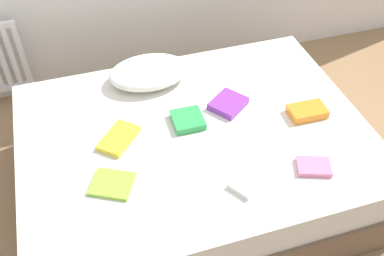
{
  "coord_description": "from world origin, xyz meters",
  "views": [
    {
      "loc": [
        -0.54,
        -1.69,
        2.25
      ],
      "look_at": [
        0.0,
        0.05,
        0.48
      ],
      "focal_mm": 41.24,
      "sensor_mm": 36.0,
      "label": 1
    }
  ],
  "objects_px": {
    "textbook_orange": "(307,111)",
    "pillow": "(149,72)",
    "textbook_yellow": "(119,138)",
    "textbook_white": "(252,178)",
    "bed": "(194,161)",
    "textbook_lime": "(112,184)",
    "textbook_pink": "(314,167)",
    "textbook_purple": "(228,104)",
    "textbook_green": "(188,120)"
  },
  "relations": [
    {
      "from": "pillow",
      "to": "textbook_orange",
      "type": "height_order",
      "value": "pillow"
    },
    {
      "from": "textbook_yellow",
      "to": "textbook_lime",
      "type": "bearing_deg",
      "value": -154.8
    },
    {
      "from": "textbook_purple",
      "to": "textbook_green",
      "type": "distance_m",
      "value": 0.28
    },
    {
      "from": "textbook_lime",
      "to": "textbook_orange",
      "type": "distance_m",
      "value": 1.2
    },
    {
      "from": "textbook_green",
      "to": "textbook_orange",
      "type": "bearing_deg",
      "value": -10.6
    },
    {
      "from": "textbook_pink",
      "to": "textbook_orange",
      "type": "relative_size",
      "value": 0.8
    },
    {
      "from": "textbook_pink",
      "to": "textbook_green",
      "type": "bearing_deg",
      "value": 154.43
    },
    {
      "from": "pillow",
      "to": "bed",
      "type": "bearing_deg",
      "value": -75.62
    },
    {
      "from": "bed",
      "to": "textbook_purple",
      "type": "bearing_deg",
      "value": 29.28
    },
    {
      "from": "textbook_orange",
      "to": "textbook_white",
      "type": "height_order",
      "value": "textbook_orange"
    },
    {
      "from": "bed",
      "to": "textbook_yellow",
      "type": "relative_size",
      "value": 8.32
    },
    {
      "from": "textbook_green",
      "to": "textbook_yellow",
      "type": "xyz_separation_m",
      "value": [
        -0.41,
        -0.02,
        -0.01
      ]
    },
    {
      "from": "bed",
      "to": "pillow",
      "type": "bearing_deg",
      "value": 104.38
    },
    {
      "from": "bed",
      "to": "pillow",
      "type": "height_order",
      "value": "pillow"
    },
    {
      "from": "pillow",
      "to": "textbook_pink",
      "type": "distance_m",
      "value": 1.17
    },
    {
      "from": "bed",
      "to": "textbook_orange",
      "type": "bearing_deg",
      "value": -5.39
    },
    {
      "from": "bed",
      "to": "textbook_yellow",
      "type": "distance_m",
      "value": 0.5
    },
    {
      "from": "textbook_lime",
      "to": "textbook_pink",
      "type": "relative_size",
      "value": 1.19
    },
    {
      "from": "bed",
      "to": "textbook_green",
      "type": "distance_m",
      "value": 0.29
    },
    {
      "from": "pillow",
      "to": "textbook_orange",
      "type": "relative_size",
      "value": 2.35
    },
    {
      "from": "textbook_lime",
      "to": "textbook_pink",
      "type": "height_order",
      "value": "textbook_pink"
    },
    {
      "from": "textbook_orange",
      "to": "textbook_lime",
      "type": "bearing_deg",
      "value": -169.33
    },
    {
      "from": "textbook_white",
      "to": "textbook_pink",
      "type": "bearing_deg",
      "value": -36.28
    },
    {
      "from": "pillow",
      "to": "textbook_green",
      "type": "xyz_separation_m",
      "value": [
        0.12,
        -0.45,
        -0.05
      ]
    },
    {
      "from": "textbook_purple",
      "to": "textbook_yellow",
      "type": "bearing_deg",
      "value": 150.72
    },
    {
      "from": "textbook_lime",
      "to": "textbook_orange",
      "type": "xyz_separation_m",
      "value": [
        1.18,
        0.18,
        0.01
      ]
    },
    {
      "from": "textbook_orange",
      "to": "textbook_yellow",
      "type": "bearing_deg",
      "value": 175.62
    },
    {
      "from": "textbook_orange",
      "to": "pillow",
      "type": "bearing_deg",
      "value": 145.68
    },
    {
      "from": "bed",
      "to": "textbook_yellow",
      "type": "xyz_separation_m",
      "value": [
        -0.42,
        0.06,
        0.27
      ]
    },
    {
      "from": "bed",
      "to": "textbook_purple",
      "type": "distance_m",
      "value": 0.4
    },
    {
      "from": "bed",
      "to": "textbook_purple",
      "type": "height_order",
      "value": "textbook_purple"
    },
    {
      "from": "textbook_purple",
      "to": "textbook_yellow",
      "type": "height_order",
      "value": "textbook_purple"
    },
    {
      "from": "pillow",
      "to": "textbook_yellow",
      "type": "xyz_separation_m",
      "value": [
        -0.29,
        -0.47,
        -0.05
      ]
    },
    {
      "from": "bed",
      "to": "textbook_green",
      "type": "relative_size",
      "value": 11.13
    },
    {
      "from": "textbook_purple",
      "to": "textbook_white",
      "type": "xyz_separation_m",
      "value": [
        -0.08,
        -0.57,
        -0.01
      ]
    },
    {
      "from": "textbook_lime",
      "to": "textbook_orange",
      "type": "height_order",
      "value": "textbook_orange"
    },
    {
      "from": "textbook_purple",
      "to": "pillow",
      "type": "bearing_deg",
      "value": 99.0
    },
    {
      "from": "pillow",
      "to": "textbook_purple",
      "type": "xyz_separation_m",
      "value": [
        0.39,
        -0.39,
        -0.05
      ]
    },
    {
      "from": "textbook_pink",
      "to": "textbook_green",
      "type": "distance_m",
      "value": 0.74
    },
    {
      "from": "pillow",
      "to": "textbook_lime",
      "type": "bearing_deg",
      "value": -115.95
    },
    {
      "from": "pillow",
      "to": "textbook_purple",
      "type": "height_order",
      "value": "pillow"
    },
    {
      "from": "textbook_yellow",
      "to": "textbook_white",
      "type": "distance_m",
      "value": 0.76
    },
    {
      "from": "bed",
      "to": "textbook_lime",
      "type": "distance_m",
      "value": 0.63
    },
    {
      "from": "pillow",
      "to": "textbook_purple",
      "type": "relative_size",
      "value": 2.52
    },
    {
      "from": "textbook_green",
      "to": "textbook_white",
      "type": "bearing_deg",
      "value": -68.21
    },
    {
      "from": "textbook_pink",
      "to": "textbook_white",
      "type": "relative_size",
      "value": 0.7
    },
    {
      "from": "textbook_orange",
      "to": "textbook_purple",
      "type": "bearing_deg",
      "value": 155.45
    },
    {
      "from": "pillow",
      "to": "textbook_purple",
      "type": "bearing_deg",
      "value": -44.53
    },
    {
      "from": "textbook_lime",
      "to": "textbook_green",
      "type": "xyz_separation_m",
      "value": [
        0.5,
        0.32,
        0.01
      ]
    },
    {
      "from": "pillow",
      "to": "textbook_green",
      "type": "height_order",
      "value": "pillow"
    }
  ]
}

